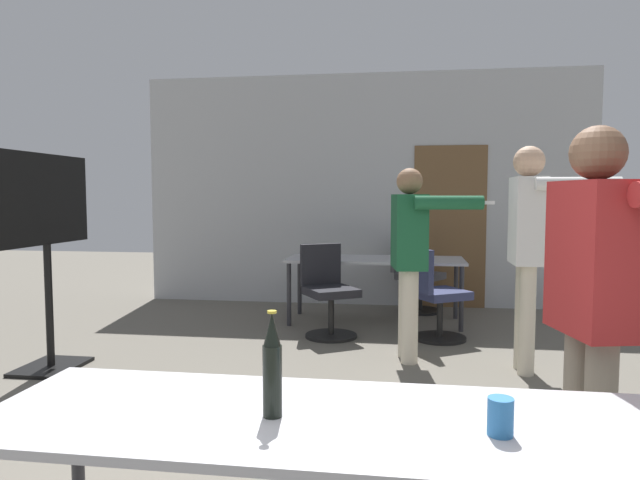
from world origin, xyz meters
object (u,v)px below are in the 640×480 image
Objects in this scene: person_near_casual at (597,285)px; person_center_tall at (411,247)px; office_chair_near_pushed at (415,278)px; office_chair_far_left at (434,298)px; beer_bottle at (272,367)px; person_left_plaid at (529,235)px; office_chair_mid_tucked at (328,294)px; drink_cup at (500,417)px; tv_screen at (46,234)px.

person_center_tall is (-0.76, 2.36, -0.05)m from person_near_casual.
office_chair_far_left is at bearing 38.70° from office_chair_near_pushed.
person_near_casual is at bearing 34.64° from beer_bottle.
office_chair_mid_tucked is (-1.74, 0.95, -0.68)m from person_left_plaid.
person_left_plaid is 2.00× the size of office_chair_near_pushed.
person_left_plaid reaches higher than office_chair_near_pushed.
tv_screen is at bearing 140.89° from drink_cup.
person_center_tall reaches higher than drink_cup.
beer_bottle is at bearing 176.40° from drink_cup.
beer_bottle is (-1.22, -0.84, -0.15)m from person_near_casual.
person_left_plaid is at bearing 52.29° from office_chair_near_pushed.
tv_screen is at bearing -97.89° from office_chair_far_left.
tv_screen is 0.97× the size of person_left_plaid.
tv_screen is 4.18m from office_chair_near_pushed.
tv_screen reaches higher than person_center_tall.
person_left_plaid reaches higher than tv_screen.
drink_cup is at bearing -32.22° from office_chair_far_left.
office_chair_far_left is at bearing 177.45° from person_near_casual.
tv_screen is 4.03m from person_near_casual.
drink_cup is at bearing -129.11° from tv_screen.
office_chair_far_left is (-0.69, 0.92, -0.68)m from person_left_plaid.
beer_bottle is (-0.70, -3.92, 0.46)m from office_chair_far_left.
office_chair_near_pushed is 1.42m from office_chair_far_left.
tv_screen is 5.20× the size of beer_bottle.
office_chair_far_left is at bearing 146.01° from office_chair_mid_tucked.
person_left_plaid is 3.14m from drink_cup.
office_chair_far_left is 8.24× the size of drink_cup.
person_center_tall is at bearing 81.79° from beer_bottle.
office_chair_mid_tucked reaches higher than drink_cup.
person_near_casual is 15.42× the size of drink_cup.
tv_screen is 2.64m from office_chair_mid_tucked.
beer_bottle is at bearing -15.68° from person_center_tall.
office_chair_near_pushed is at bearing 84.17° from beer_bottle.
office_chair_near_pushed is 0.99× the size of office_chair_far_left.
tv_screen is 1.06× the size of person_center_tall.
person_near_casual is at bearing 40.93° from office_chair_near_pushed.
person_center_tall is at bearing 30.19° from office_chair_near_pushed.
person_near_casual is 2.16m from person_left_plaid.
person_left_plaid is at bearing 70.41° from person_center_tall.
tv_screen is 1.91× the size of office_chair_mid_tucked.
person_near_casual is at bearing 84.62° from office_chair_mid_tucked.
person_near_casual reaches higher than office_chair_far_left.
drink_cup is (3.14, -2.55, -0.34)m from tv_screen.
tv_screen reaches higher than office_chair_near_pushed.
person_center_tall is at bearing 104.93° from office_chair_mid_tucked.
person_center_tall is 3.25m from drink_cup.
person_left_plaid is at bearing 4.78° from office_chair_far_left.
office_chair_far_left is 1.05m from office_chair_mid_tucked.
tv_screen is 1.03× the size of person_near_casual.
person_near_casual is 1.89× the size of office_chair_near_pushed.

